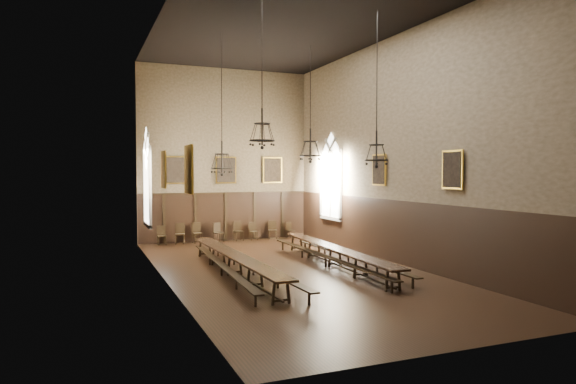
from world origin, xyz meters
TOP-DOWN VIEW (x-y plane):
  - floor at (0.00, 0.00)m, footprint 9.00×18.00m
  - ceiling at (0.00, 0.00)m, footprint 9.00×18.00m
  - wall_back at (0.00, 9.01)m, footprint 9.00×0.02m
  - wall_front at (0.00, -9.01)m, footprint 9.00×0.02m
  - wall_left at (-4.51, 0.00)m, footprint 0.02×18.00m
  - wall_right at (4.51, 0.00)m, footprint 0.02×18.00m
  - wainscot_panelling at (0.00, 0.00)m, footprint 9.00×18.00m
  - table_left at (-2.10, 0.02)m, footprint 0.83×9.54m
  - table_right at (1.91, 0.15)m, footprint 1.14×9.48m
  - bench_left_outer at (-2.56, 0.08)m, footprint 0.72×9.44m
  - bench_left_inner at (-1.49, -0.24)m, footprint 0.62×9.55m
  - bench_right_inner at (1.53, 0.18)m, footprint 0.32×9.76m
  - bench_right_outer at (2.47, 0.10)m, footprint 0.30×9.02m
  - chair_0 at (-3.40, 8.49)m, footprint 0.43×0.43m
  - chair_1 at (-2.50, 8.49)m, footprint 0.55×0.55m
  - chair_2 at (-1.61, 8.55)m, footprint 0.50×0.50m
  - chair_3 at (-0.51, 8.47)m, footprint 0.55×0.55m
  - chair_4 at (0.57, 8.56)m, footprint 0.46×0.46m
  - chair_5 at (1.39, 8.53)m, footprint 0.42×0.42m
  - chair_6 at (2.47, 8.52)m, footprint 0.53×0.53m
  - chair_7 at (3.48, 8.47)m, footprint 0.48×0.48m
  - chandelier_back_left at (-1.90, 2.43)m, footprint 0.87×0.87m
  - chandelier_back_right at (2.08, 2.80)m, footprint 0.94×0.94m
  - chandelier_front_left at (-2.04, -2.77)m, footprint 0.77×0.77m
  - chandelier_front_right at (2.15, -2.36)m, footprint 0.80×0.80m
  - portrait_back_0 at (-2.60, 8.88)m, footprint 1.10×0.12m
  - portrait_back_1 at (0.00, 8.88)m, footprint 1.10×0.12m
  - portrait_back_2 at (2.60, 8.88)m, footprint 1.10×0.12m
  - portrait_left_0 at (-4.38, 1.00)m, footprint 0.12×1.00m
  - portrait_left_1 at (-4.38, -3.50)m, footprint 0.12×1.00m
  - portrait_right_0 at (4.38, 1.00)m, footprint 0.12×1.00m
  - portrait_right_1 at (4.38, -3.50)m, footprint 0.12×1.00m
  - window_right at (4.43, 5.50)m, footprint 0.20×2.20m
  - window_left at (-4.43, 5.50)m, footprint 0.20×2.20m

SIDE VIEW (x-z plane):
  - floor at x=0.00m, z-range -0.02..0.00m
  - bench_right_outer at x=2.47m, z-range 0.06..0.46m
  - chair_7 at x=3.48m, z-range -0.17..0.69m
  - bench_left_outer at x=-2.56m, z-range 0.06..0.48m
  - bench_left_inner at x=-1.49m, z-range 0.06..0.49m
  - bench_right_inner at x=1.53m, z-range 0.06..0.50m
  - chair_5 at x=1.39m, z-range -0.18..0.74m
  - chair_0 at x=-3.40m, z-range -0.18..0.75m
  - chair_3 at x=-0.51m, z-range -0.19..0.79m
  - chair_6 at x=2.47m, z-range -0.19..0.79m
  - chair_4 at x=0.57m, z-range -0.20..0.81m
  - chair_2 at x=-1.61m, z-range -0.20..0.82m
  - chair_1 at x=-2.50m, z-range -0.21..0.83m
  - table_right at x=1.91m, z-range 0.00..0.74m
  - table_left at x=-2.10m, z-range 0.00..0.74m
  - wainscot_panelling at x=0.00m, z-range 0.00..2.50m
  - window_right at x=4.43m, z-range 1.10..5.70m
  - window_left at x=-4.43m, z-range 1.10..5.70m
  - portrait_back_0 at x=-2.60m, z-range 3.00..4.40m
  - portrait_back_1 at x=0.00m, z-range 3.00..4.40m
  - portrait_back_2 at x=2.60m, z-range 3.00..4.40m
  - portrait_left_0 at x=-4.38m, z-range 3.05..4.35m
  - portrait_left_1 at x=-4.38m, z-range 3.05..4.35m
  - portrait_right_0 at x=4.38m, z-range 3.05..4.35m
  - portrait_right_1 at x=4.38m, z-range 3.05..4.35m
  - chandelier_back_left at x=-1.90m, z-range 1.41..6.81m
  - chandelier_front_right at x=2.15m, z-range 1.82..6.95m
  - wall_back at x=0.00m, z-range 0.00..9.00m
  - wall_front at x=0.00m, z-range 0.00..9.00m
  - wall_left at x=-4.51m, z-range 0.00..9.00m
  - wall_right at x=4.51m, z-range 0.00..9.00m
  - chandelier_back_right at x=2.08m, z-range 2.17..7.03m
  - chandelier_front_left at x=-2.04m, z-range 2.61..7.18m
  - ceiling at x=0.00m, z-range 9.00..9.02m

